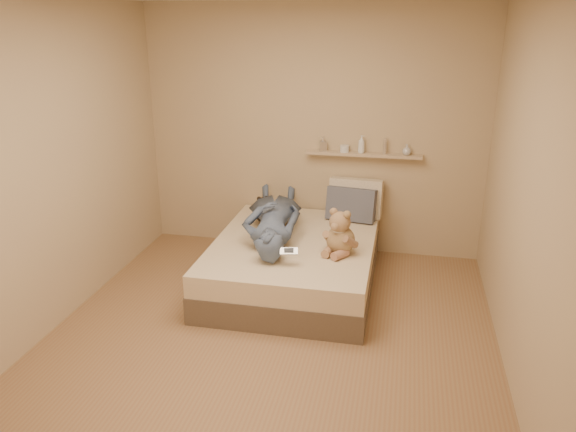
% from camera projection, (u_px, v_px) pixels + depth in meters
% --- Properties ---
extents(room, '(3.80, 3.80, 3.80)m').
position_uv_depth(room, '(270.00, 182.00, 4.16)').
color(room, olive).
rests_on(room, ground).
extents(bed, '(1.50, 1.90, 0.45)m').
position_uv_depth(bed, '(294.00, 263.00, 5.38)').
color(bed, brown).
rests_on(bed, floor).
extents(game_console, '(0.16, 0.10, 0.05)m').
position_uv_depth(game_console, '(289.00, 251.00, 4.74)').
color(game_console, '#B4B7BB').
rests_on(game_console, bed).
extents(teddy_bear, '(0.34, 0.35, 0.42)m').
position_uv_depth(teddy_bear, '(340.00, 235.00, 4.97)').
color(teddy_bear, tan).
rests_on(teddy_bear, bed).
extents(dark_plush, '(0.18, 0.18, 0.27)m').
position_uv_depth(dark_plush, '(263.00, 210.00, 5.77)').
color(dark_plush, black).
rests_on(dark_plush, bed).
extents(pillow_cream, '(0.56, 0.25, 0.42)m').
position_uv_depth(pillow_cream, '(356.00, 198.00, 5.90)').
color(pillow_cream, beige).
rests_on(pillow_cream, bed).
extents(pillow_grey, '(0.53, 0.28, 0.36)m').
position_uv_depth(pillow_grey, '(351.00, 204.00, 5.79)').
color(pillow_grey, slate).
rests_on(pillow_grey, bed).
extents(person, '(0.79, 1.57, 0.36)m').
position_uv_depth(person, '(273.00, 217.00, 5.39)').
color(person, '#4C5C77').
rests_on(person, bed).
extents(wall_shelf, '(1.20, 0.12, 0.03)m').
position_uv_depth(wall_shelf, '(364.00, 154.00, 5.81)').
color(wall_shelf, tan).
rests_on(wall_shelf, wall_back).
extents(shelf_bottles, '(0.96, 0.10, 0.18)m').
position_uv_depth(shelf_bottles, '(363.00, 146.00, 5.79)').
color(shelf_bottles, silver).
rests_on(shelf_bottles, wall_shelf).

